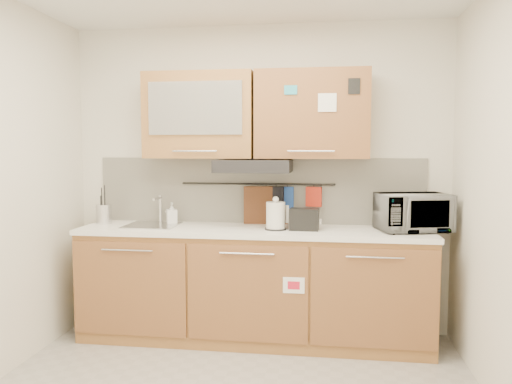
% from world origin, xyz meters
% --- Properties ---
extents(wall_back, '(3.20, 0.00, 3.20)m').
position_xyz_m(wall_back, '(0.00, 1.50, 1.30)').
color(wall_back, silver).
rests_on(wall_back, ground).
extents(base_cabinet, '(2.80, 0.64, 0.88)m').
position_xyz_m(base_cabinet, '(0.00, 1.19, 0.41)').
color(base_cabinet, '#AE713E').
rests_on(base_cabinet, floor).
extents(countertop, '(2.82, 0.62, 0.04)m').
position_xyz_m(countertop, '(0.00, 1.19, 0.90)').
color(countertop, white).
rests_on(countertop, base_cabinet).
extents(backsplash, '(2.80, 0.02, 0.56)m').
position_xyz_m(backsplash, '(0.00, 1.49, 1.20)').
color(backsplash, silver).
rests_on(backsplash, countertop).
extents(upper_cabinets, '(1.82, 0.37, 0.70)m').
position_xyz_m(upper_cabinets, '(-0.00, 1.32, 1.83)').
color(upper_cabinets, '#AE713E').
rests_on(upper_cabinets, wall_back).
extents(range_hood, '(0.60, 0.46, 0.10)m').
position_xyz_m(range_hood, '(0.00, 1.25, 1.42)').
color(range_hood, black).
rests_on(range_hood, upper_cabinets).
extents(sink, '(0.42, 0.40, 0.26)m').
position_xyz_m(sink, '(-0.85, 1.21, 0.92)').
color(sink, silver).
rests_on(sink, countertop).
extents(utensil_rail, '(1.30, 0.02, 0.02)m').
position_xyz_m(utensil_rail, '(0.00, 1.45, 1.26)').
color(utensil_rail, black).
rests_on(utensil_rail, backsplash).
extents(utensil_crock, '(0.14, 0.14, 0.33)m').
position_xyz_m(utensil_crock, '(-1.30, 1.27, 1.00)').
color(utensil_crock, silver).
rests_on(utensil_crock, countertop).
extents(kettle, '(0.20, 0.20, 0.26)m').
position_xyz_m(kettle, '(0.19, 1.14, 1.02)').
color(kettle, silver).
rests_on(kettle, countertop).
extents(toaster, '(0.23, 0.14, 0.17)m').
position_xyz_m(toaster, '(0.41, 1.15, 1.01)').
color(toaster, black).
rests_on(toaster, countertop).
extents(microwave, '(0.60, 0.48, 0.29)m').
position_xyz_m(microwave, '(1.25, 1.23, 1.07)').
color(microwave, '#999999').
rests_on(microwave, countertop).
extents(soap_bottle, '(0.11, 0.11, 0.18)m').
position_xyz_m(soap_bottle, '(-0.72, 1.32, 1.01)').
color(soap_bottle, '#999999').
rests_on(soap_bottle, countertop).
extents(cutting_board, '(0.38, 0.05, 0.47)m').
position_xyz_m(cutting_board, '(0.08, 1.44, 1.01)').
color(cutting_board, brown).
rests_on(cutting_board, utensil_rail).
extents(oven_mitt, '(0.11, 0.03, 0.18)m').
position_xyz_m(oven_mitt, '(0.25, 1.44, 1.15)').
color(oven_mitt, '#1F4190').
rests_on(oven_mitt, utensil_rail).
extents(dark_pouch, '(0.14, 0.09, 0.22)m').
position_xyz_m(dark_pouch, '(0.16, 1.44, 1.13)').
color(dark_pouch, black).
rests_on(dark_pouch, utensil_rail).
extents(pot_holder, '(0.13, 0.05, 0.17)m').
position_xyz_m(pot_holder, '(0.48, 1.44, 1.16)').
color(pot_holder, red).
rests_on(pot_holder, utensil_rail).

